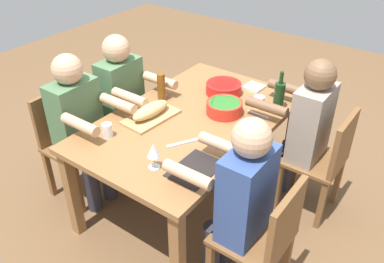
{
  "coord_description": "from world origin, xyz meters",
  "views": [
    {
      "loc": [
        -1.97,
        -1.43,
        2.21
      ],
      "look_at": [
        0.0,
        0.0,
        0.63
      ],
      "focal_mm": 37.95,
      "sensor_mm": 36.0,
      "label": 1
    }
  ],
  "objects": [
    {
      "name": "ground_plane",
      "position": [
        0.0,
        0.0,
        0.0
      ],
      "size": [
        8.0,
        8.0,
        0.0
      ],
      "primitive_type": "plane",
      "color": "brown"
    },
    {
      "name": "dining_table",
      "position": [
        0.0,
        0.0,
        0.66
      ],
      "size": [
        1.65,
        1.03,
        0.74
      ],
      "color": "olive",
      "rests_on": "ground_plane"
    },
    {
      "name": "chair_near_left",
      "position": [
        -0.45,
        -0.84,
        0.48
      ],
      "size": [
        0.4,
        0.4,
        0.85
      ],
      "color": "brown",
      "rests_on": "ground_plane"
    },
    {
      "name": "diner_near_left",
      "position": [
        -0.45,
        -0.65,
        0.7
      ],
      "size": [
        0.41,
        0.53,
        1.2
      ],
      "color": "#2D2D38",
      "rests_on": "ground_plane"
    },
    {
      "name": "chair_far_center",
      "position": [
        0.0,
        0.84,
        0.48
      ],
      "size": [
        0.4,
        0.4,
        0.85
      ],
      "color": "brown",
      "rests_on": "ground_plane"
    },
    {
      "name": "diner_far_center",
      "position": [
        -0.0,
        0.65,
        0.7
      ],
      "size": [
        0.41,
        0.53,
        1.2
      ],
      "color": "#2D2D38",
      "rests_on": "ground_plane"
    },
    {
      "name": "chair_far_left",
      "position": [
        -0.45,
        0.84,
        0.48
      ],
      "size": [
        0.4,
        0.4,
        0.85
      ],
      "color": "brown",
      "rests_on": "ground_plane"
    },
    {
      "name": "diner_far_left",
      "position": [
        -0.45,
        0.65,
        0.7
      ],
      "size": [
        0.41,
        0.53,
        1.2
      ],
      "color": "#2D2D38",
      "rests_on": "ground_plane"
    },
    {
      "name": "chair_near_right",
      "position": [
        0.45,
        -0.84,
        0.48
      ],
      "size": [
        0.4,
        0.4,
        0.85
      ],
      "color": "brown",
      "rests_on": "ground_plane"
    },
    {
      "name": "diner_near_right",
      "position": [
        0.45,
        -0.65,
        0.7
      ],
      "size": [
        0.41,
        0.53,
        1.2
      ],
      "color": "#2D2D38",
      "rests_on": "ground_plane"
    },
    {
      "name": "serving_bowl_fruit",
      "position": [
        0.45,
        0.02,
        0.79
      ],
      "size": [
        0.27,
        0.27,
        0.09
      ],
      "color": "red",
      "rests_on": "dining_table"
    },
    {
      "name": "serving_bowl_greens",
      "position": [
        0.19,
        -0.15,
        0.79
      ],
      "size": [
        0.26,
        0.26,
        0.09
      ],
      "color": "red",
      "rests_on": "dining_table"
    },
    {
      "name": "cutting_board",
      "position": [
        -0.17,
        0.23,
        0.75
      ],
      "size": [
        0.42,
        0.25,
        0.02
      ],
      "primitive_type": "cube",
      "rotation": [
        0.0,
        0.0,
        -0.08
      ],
      "color": "tan",
      "rests_on": "dining_table"
    },
    {
      "name": "bread_loaf",
      "position": [
        -0.17,
        0.23,
        0.81
      ],
      "size": [
        0.33,
        0.13,
        0.09
      ],
      "primitive_type": "ellipsoid",
      "rotation": [
        0.0,
        0.0,
        -0.08
      ],
      "color": "tan",
      "rests_on": "cutting_board"
    },
    {
      "name": "wine_bottle",
      "position": [
        0.48,
        -0.42,
        0.85
      ],
      "size": [
        0.08,
        0.08,
        0.29
      ],
      "color": "#193819",
      "rests_on": "dining_table"
    },
    {
      "name": "beer_bottle",
      "position": [
        0.08,
        0.34,
        0.85
      ],
      "size": [
        0.06,
        0.06,
        0.22
      ],
      "primitive_type": "cylinder",
      "color": "brown",
      "rests_on": "dining_table"
    },
    {
      "name": "wine_glass",
      "position": [
        -0.58,
        -0.15,
        0.86
      ],
      "size": [
        0.08,
        0.08,
        0.17
      ],
      "color": "silver",
      "rests_on": "dining_table"
    },
    {
      "name": "placemat_near_left",
      "position": [
        -0.45,
        -0.36,
        0.74
      ],
      "size": [
        0.32,
        0.23,
        0.01
      ],
      "primitive_type": "cube",
      "color": "black",
      "rests_on": "dining_table"
    },
    {
      "name": "cup_far_left",
      "position": [
        -0.51,
        0.31,
        0.79
      ],
      "size": [
        0.07,
        0.07,
        0.09
      ],
      "primitive_type": "cylinder",
      "color": "white",
      "rests_on": "dining_table"
    },
    {
      "name": "cup_near_right",
      "position": [
        0.42,
        -0.3,
        0.78
      ],
      "size": [
        0.08,
        0.08,
        0.08
      ],
      "primitive_type": "cylinder",
      "color": "white",
      "rests_on": "dining_table"
    },
    {
      "name": "fork_near_right",
      "position": [
        0.31,
        -0.36,
        0.74
      ],
      "size": [
        0.02,
        0.17,
        0.01
      ],
      "primitive_type": "cube",
      "rotation": [
        0.0,
        0.0,
        -0.04
      ],
      "color": "silver",
      "rests_on": "dining_table"
    },
    {
      "name": "carving_knife",
      "position": [
        -0.28,
        -0.14,
        0.74
      ],
      "size": [
        0.21,
        0.14,
        0.01
      ],
      "primitive_type": "cube",
      "rotation": [
        0.0,
        0.0,
        2.61
      ],
      "color": "silver",
      "rests_on": "dining_table"
    },
    {
      "name": "napkin_stack",
      "position": [
        0.66,
        -0.13,
        0.75
      ],
      "size": [
        0.15,
        0.15,
        0.02
      ],
      "primitive_type": "cube",
      "rotation": [
        0.0,
        0.0,
        -0.05
      ],
      "color": "white",
      "rests_on": "dining_table"
    }
  ]
}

